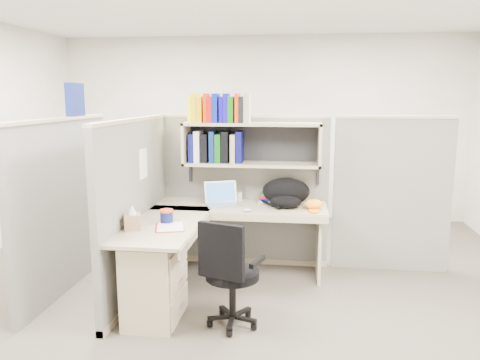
# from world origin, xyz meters

# --- Properties ---
(ground) EXTENTS (6.00, 6.00, 0.00)m
(ground) POSITION_xyz_m (0.00, 0.00, 0.00)
(ground) COLOR #38322B
(ground) RESTS_ON ground
(room_shell) EXTENTS (6.00, 6.00, 6.00)m
(room_shell) POSITION_xyz_m (0.00, 0.00, 1.62)
(room_shell) COLOR #ABA89B
(room_shell) RESTS_ON ground
(cubicle) EXTENTS (3.79, 1.84, 1.95)m
(cubicle) POSITION_xyz_m (-0.37, 0.45, 0.91)
(cubicle) COLOR slate
(cubicle) RESTS_ON ground
(desk) EXTENTS (1.74, 1.75, 0.73)m
(desk) POSITION_xyz_m (-0.41, -0.29, 0.44)
(desk) COLOR gray
(desk) RESTS_ON ground
(laptop) EXTENTS (0.43, 0.43, 0.24)m
(laptop) POSITION_xyz_m (-0.18, 0.53, 0.85)
(laptop) COLOR #ACACB0
(laptop) RESTS_ON desk
(backpack) EXTENTS (0.56, 0.48, 0.28)m
(backpack) POSITION_xyz_m (0.46, 0.57, 0.87)
(backpack) COLOR black
(backpack) RESTS_ON desk
(orange_cap) EXTENTS (0.19, 0.21, 0.10)m
(orange_cap) POSITION_xyz_m (0.73, 0.49, 0.78)
(orange_cap) COLOR orange
(orange_cap) RESTS_ON desk
(snack_canister) EXTENTS (0.12, 0.12, 0.12)m
(snack_canister) POSITION_xyz_m (-0.56, -0.17, 0.79)
(snack_canister) COLOR #0D1450
(snack_canister) RESTS_ON desk
(tissue_box) EXTENTS (0.17, 0.17, 0.21)m
(tissue_box) POSITION_xyz_m (-0.78, -0.42, 0.83)
(tissue_box) COLOR tan
(tissue_box) RESTS_ON desk
(mouse) EXTENTS (0.09, 0.06, 0.03)m
(mouse) POSITION_xyz_m (0.10, 0.30, 0.75)
(mouse) COLOR #99B7D9
(mouse) RESTS_ON desk
(paper_cup) EXTENTS (0.08, 0.08, 0.09)m
(paper_cup) POSITION_xyz_m (-0.04, 0.78, 0.78)
(paper_cup) COLOR white
(paper_cup) RESTS_ON desk
(book_stack) EXTENTS (0.20, 0.24, 0.10)m
(book_stack) POSITION_xyz_m (0.27, 0.77, 0.78)
(book_stack) COLOR gray
(book_stack) RESTS_ON desk
(loose_paper) EXTENTS (0.29, 0.34, 0.00)m
(loose_paper) POSITION_xyz_m (-0.49, -0.30, 0.73)
(loose_paper) COLOR silver
(loose_paper) RESTS_ON desk
(task_chair) EXTENTS (0.51, 0.48, 0.90)m
(task_chair) POSITION_xyz_m (0.07, -0.60, 0.32)
(task_chair) COLOR black
(task_chair) RESTS_ON ground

